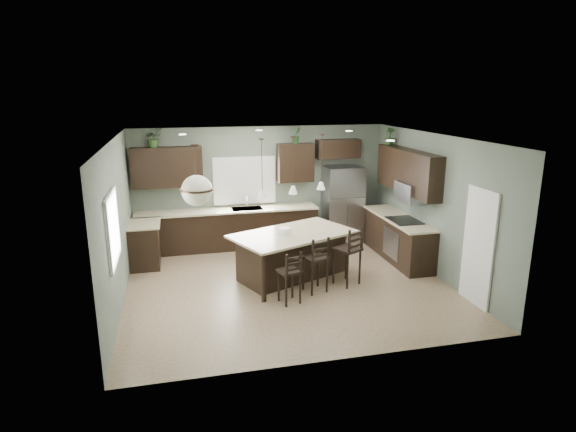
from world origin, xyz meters
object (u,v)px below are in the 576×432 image
at_px(kitchen_island, 293,255).
at_px(bar_stool_left, 289,277).
at_px(refrigerator, 342,204).
at_px(serving_dish, 285,231).
at_px(plant_back_left, 154,138).
at_px(bar_stool_center, 315,264).
at_px(bar_stool_right, 347,255).

distance_m(kitchen_island, bar_stool_left, 1.16).
distance_m(refrigerator, serving_dish, 2.93).
xyz_separation_m(refrigerator, plant_back_left, (-4.33, 0.13, 1.68)).
height_order(bar_stool_left, plant_back_left, plant_back_left).
bearing_deg(plant_back_left, serving_dish, -44.10).
bearing_deg(plant_back_left, bar_stool_center, -46.66).
xyz_separation_m(refrigerator, bar_stool_left, (-2.10, -3.22, -0.44)).
height_order(refrigerator, bar_stool_center, refrigerator).
relative_size(refrigerator, bar_stool_center, 1.72).
height_order(kitchen_island, bar_stool_right, bar_stool_right).
bearing_deg(bar_stool_right, serving_dish, 128.51).
xyz_separation_m(serving_dish, bar_stool_right, (1.11, -0.48, -0.42)).
relative_size(kitchen_island, bar_stool_center, 2.16).
relative_size(serving_dish, bar_stool_left, 0.25).
xyz_separation_m(bar_stool_right, plant_back_left, (-3.49, 2.79, 2.03)).
height_order(bar_stool_right, plant_back_left, plant_back_left).
bearing_deg(refrigerator, kitchen_island, -129.98).
relative_size(kitchen_island, serving_dish, 9.67).
xyz_separation_m(bar_stool_left, bar_stool_center, (0.58, 0.37, 0.06)).
relative_size(bar_stool_center, plant_back_left, 2.64).
xyz_separation_m(refrigerator, serving_dish, (-1.95, -2.18, 0.07)).
distance_m(bar_stool_left, plant_back_left, 4.55).
bearing_deg(refrigerator, bar_stool_center, -118.20).
bearing_deg(kitchen_island, bar_stool_center, -95.48).
xyz_separation_m(kitchen_island, plant_back_left, (-2.57, 2.23, 2.14)).
bearing_deg(bar_stool_center, serving_dish, 107.95).
bearing_deg(serving_dish, refrigerator, 48.25).
bearing_deg(kitchen_island, serving_dish, 180.00).
distance_m(serving_dish, bar_stool_right, 1.28).
bearing_deg(bar_stool_center, bar_stool_left, -161.66).
distance_m(bar_stool_center, bar_stool_right, 0.71).
height_order(bar_stool_left, bar_stool_center, bar_stool_center).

